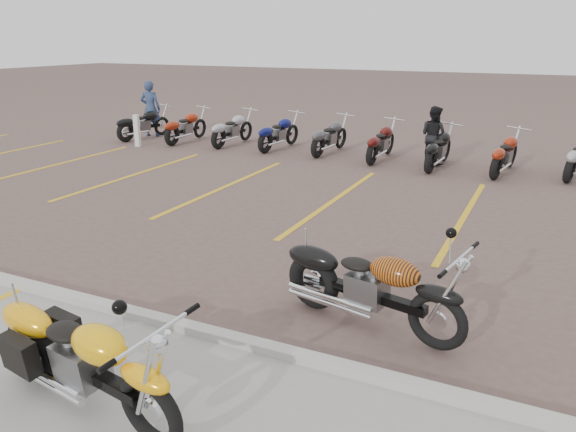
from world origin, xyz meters
name	(u,v)px	position (x,y,z in m)	size (l,w,h in m)	color
ground	(239,266)	(0.00, 0.00, 0.00)	(100.00, 100.00, 0.00)	brown
curb	(156,320)	(0.00, -2.00, 0.06)	(60.00, 0.18, 0.12)	#ADAAA3
parking_stripes	(334,200)	(0.00, 4.00, 0.00)	(38.00, 5.50, 0.01)	gold
yellow_cruiser	(85,361)	(0.45, -3.56, 0.50)	(2.44, 0.57, 1.01)	black
flame_cruiser	(367,288)	(2.32, -0.92, 0.49)	(2.38, 0.68, 0.99)	black
person_a	(151,109)	(-8.65, 8.76, 0.95)	(0.70, 0.46, 1.91)	navy
person_b	(434,135)	(1.12, 8.48, 0.79)	(0.77, 0.60, 1.58)	black
bollard	(137,131)	(-7.84, 7.04, 0.50)	(0.15, 0.15, 1.00)	silver
bg_bike_row	(353,138)	(-1.14, 8.38, 0.55)	(15.69, 2.06, 1.10)	black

